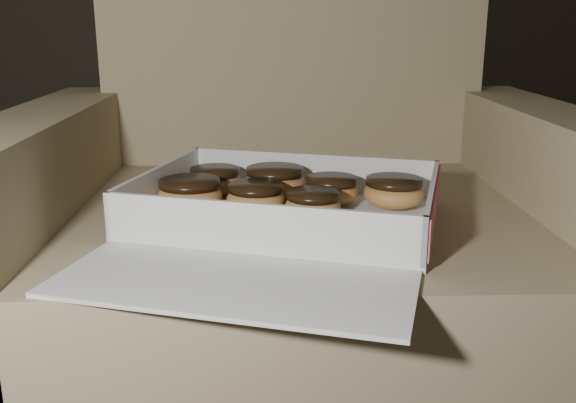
# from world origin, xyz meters

# --- Properties ---
(floor) EXTENTS (4.50, 4.50, 0.00)m
(floor) POSITION_xyz_m (0.00, 0.00, 0.00)
(floor) COLOR black
(floor) RESTS_ON ground
(armchair) EXTENTS (0.85, 0.71, 0.88)m
(armchair) POSITION_xyz_m (-0.25, -0.22, 0.28)
(armchair) COLOR #857454
(armchair) RESTS_ON floor
(bakery_box) EXTENTS (0.48, 0.52, 0.06)m
(bakery_box) POSITION_xyz_m (-0.28, -0.41, 0.41)
(bakery_box) COLOR silver
(bakery_box) RESTS_ON armchair
(donut_a) EXTENTS (0.08, 0.08, 0.04)m
(donut_a) POSITION_xyz_m (-0.38, -0.26, 0.42)
(donut_a) COLOR #C38C44
(donut_a) RESTS_ON bakery_box
(donut_b) EXTENTS (0.07, 0.07, 0.04)m
(donut_b) POSITION_xyz_m (-0.24, -0.38, 0.42)
(donut_b) COLOR #C38C44
(donut_b) RESTS_ON bakery_box
(donut_c) EXTENTS (0.08, 0.08, 0.04)m
(donut_c) POSITION_xyz_m (-0.32, -0.35, 0.42)
(donut_c) COLOR #C38C44
(donut_c) RESTS_ON bakery_box
(donut_d) EXTENTS (0.09, 0.09, 0.04)m
(donut_d) POSITION_xyz_m (-0.40, -0.34, 0.43)
(donut_d) COLOR #C38C44
(donut_d) RESTS_ON bakery_box
(donut_e) EXTENTS (0.09, 0.09, 0.04)m
(donut_e) POSITION_xyz_m (-0.29, -0.28, 0.43)
(donut_e) COLOR #C38C44
(donut_e) RESTS_ON bakery_box
(donut_f) EXTENTS (0.08, 0.08, 0.04)m
(donut_f) POSITION_xyz_m (-0.21, -0.31, 0.42)
(donut_f) COLOR #C38C44
(donut_f) RESTS_ON bakery_box
(donut_g) EXTENTS (0.08, 0.08, 0.04)m
(donut_g) POSITION_xyz_m (-0.13, -0.33, 0.43)
(donut_g) COLOR #C38C44
(donut_g) RESTS_ON bakery_box
(crumb_a) EXTENTS (0.01, 0.01, 0.00)m
(crumb_a) POSITION_xyz_m (-0.35, -0.42, 0.41)
(crumb_a) COLOR black
(crumb_a) RESTS_ON bakery_box
(crumb_b) EXTENTS (0.01, 0.01, 0.00)m
(crumb_b) POSITION_xyz_m (-0.20, -0.44, 0.41)
(crumb_b) COLOR black
(crumb_b) RESTS_ON bakery_box
(crumb_c) EXTENTS (0.01, 0.01, 0.00)m
(crumb_c) POSITION_xyz_m (-0.36, -0.45, 0.41)
(crumb_c) COLOR black
(crumb_c) RESTS_ON bakery_box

